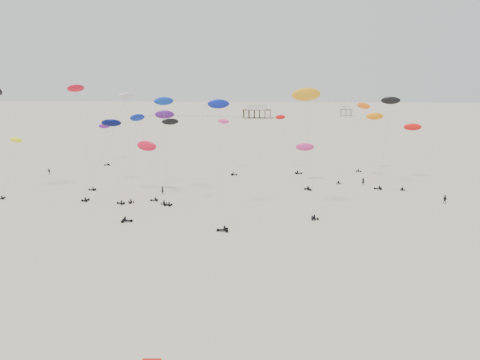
# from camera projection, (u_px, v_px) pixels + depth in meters

# --- Properties ---
(ground_plane) EXTENTS (900.00, 900.00, 0.00)m
(ground_plane) POSITION_uv_depth(u_px,v_px,m) (262.00, 144.00, 204.18)
(ground_plane) COLOR beige
(pavilion_main) EXTENTS (21.00, 13.00, 9.80)m
(pavilion_main) POSITION_uv_depth(u_px,v_px,m) (257.00, 112.00, 350.45)
(pavilion_main) COLOR brown
(pavilion_main) RESTS_ON ground
(pavilion_small) EXTENTS (9.00, 7.00, 8.00)m
(pavilion_small) POSITION_uv_depth(u_px,v_px,m) (346.00, 112.00, 373.92)
(pavilion_small) COLOR brown
(pavilion_small) RESTS_ON ground
(pier_fence) EXTENTS (80.20, 0.20, 1.50)m
(pier_fence) POSITION_uv_depth(u_px,v_px,m) (189.00, 117.00, 355.57)
(pier_fence) COLOR black
(pier_fence) RESTS_ON ground
(rig_0) EXTENTS (4.88, 12.67, 13.11)m
(rig_0) POSITION_uv_depth(u_px,v_px,m) (306.00, 155.00, 122.24)
(rig_0) COLOR black
(rig_0) RESTS_ON ground
(rig_1) EXTENTS (3.95, 12.12, 15.01)m
(rig_1) POSITION_uv_depth(u_px,v_px,m) (13.00, 153.00, 112.56)
(rig_1) COLOR black
(rig_1) RESTS_ON ground
(rig_2) EXTENTS (7.89, 14.07, 16.27)m
(rig_2) POSITION_uv_depth(u_px,v_px,m) (105.00, 135.00, 157.06)
(rig_2) COLOR black
(rig_2) RESTS_ON ground
(rig_3) EXTENTS (3.77, 6.50, 19.56)m
(rig_3) POSITION_uv_depth(u_px,v_px,m) (136.00, 140.00, 102.75)
(rig_3) COLOR black
(rig_3) RESTS_ON ground
(rig_4) EXTENTS (7.77, 4.29, 17.65)m
(rig_4) POSITION_uv_depth(u_px,v_px,m) (373.00, 122.00, 138.13)
(rig_4) COLOR black
(rig_4) RESTS_ON ground
(rig_5) EXTENTS (9.70, 13.69, 25.11)m
(rig_5) POSITION_uv_depth(u_px,v_px,m) (113.00, 130.00, 108.18)
(rig_5) COLOR black
(rig_5) RESTS_ON ground
(rig_6) EXTENTS (10.61, 14.45, 16.27)m
(rig_6) POSITION_uv_depth(u_px,v_px,m) (149.00, 153.00, 109.64)
(rig_6) COLOR black
(rig_6) RESTS_ON ground
(rig_7) EXTENTS (6.99, 10.75, 16.49)m
(rig_7) POSITION_uv_depth(u_px,v_px,m) (227.00, 137.00, 138.05)
(rig_7) COLOR black
(rig_7) RESTS_ON ground
(rig_8) EXTENTS (9.23, 9.33, 21.57)m
(rig_8) POSITION_uv_depth(u_px,v_px,m) (360.00, 117.00, 123.81)
(rig_8) COLOR black
(rig_8) RESTS_ON ground
(rig_9) EXTENTS (4.81, 10.40, 20.26)m
(rig_9) POSITION_uv_depth(u_px,v_px,m) (163.00, 128.00, 108.63)
(rig_9) COLOR black
(rig_9) RESTS_ON ground
(rig_10) EXTENTS (5.58, 4.35, 22.99)m
(rig_10) POSITION_uv_depth(u_px,v_px,m) (388.00, 119.00, 114.45)
(rig_10) COLOR black
(rig_10) RESTS_ON ground
(rig_11) EXTENTS (8.31, 8.57, 17.17)m
(rig_11) POSITION_uv_depth(u_px,v_px,m) (289.00, 144.00, 137.78)
(rig_11) COLOR black
(rig_11) RESTS_ON ground
(rig_12) EXTENTS (5.74, 14.66, 24.15)m
(rig_12) POSITION_uv_depth(u_px,v_px,m) (220.00, 139.00, 89.12)
(rig_12) COLOR black
(rig_12) RESTS_ON ground
(rig_13) EXTENTS (7.85, 10.96, 18.97)m
(rig_13) POSITION_uv_depth(u_px,v_px,m) (113.00, 135.00, 106.99)
(rig_13) COLOR black
(rig_13) RESTS_ON ground
(rig_15) EXTENTS (6.85, 8.58, 25.44)m
(rig_15) POSITION_uv_depth(u_px,v_px,m) (307.00, 107.00, 90.86)
(rig_15) COLOR black
(rig_15) RESTS_ON ground
(rig_16) EXTENTS (7.90, 15.04, 18.98)m
(rig_16) POSITION_uv_depth(u_px,v_px,m) (411.00, 137.00, 123.19)
(rig_16) COLOR black
(rig_16) RESTS_ON ground
(rig_17) EXTENTS (7.59, 7.76, 25.94)m
(rig_17) POSITION_uv_depth(u_px,v_px,m) (78.00, 104.00, 115.16)
(rig_17) COLOR black
(rig_17) RESTS_ON ground
(rig_18) EXTENTS (5.39, 9.56, 23.19)m
(rig_18) POSITION_uv_depth(u_px,v_px,m) (165.00, 120.00, 103.05)
(rig_18) COLOR black
(rig_18) RESTS_ON ground
(rig_19) EXTENTS (8.94, 15.62, 22.18)m
(rig_19) POSITION_uv_depth(u_px,v_px,m) (152.00, 162.00, 94.20)
(rig_19) COLOR black
(rig_19) RESTS_ON ground
(spectator_0) EXTENTS (0.97, 0.84, 2.23)m
(spectator_0) POSITION_uv_depth(u_px,v_px,m) (163.00, 194.00, 111.69)
(spectator_0) COLOR black
(spectator_0) RESTS_ON ground
(spectator_1) EXTENTS (1.25, 1.08, 2.21)m
(spectator_1) POSITION_uv_depth(u_px,v_px,m) (445.00, 204.00, 102.90)
(spectator_1) COLOR black
(spectator_1) RESTS_ON ground
(spectator_2) EXTENTS (1.27, 0.74, 2.08)m
(spectator_2) POSITION_uv_depth(u_px,v_px,m) (49.00, 174.00, 135.71)
(spectator_2) COLOR black
(spectator_2) RESTS_ON ground
(spectator_3) EXTENTS (0.94, 0.75, 2.30)m
(spectator_3) POSITION_uv_depth(u_px,v_px,m) (363.00, 185.00, 121.67)
(spectator_3) COLOR black
(spectator_3) RESTS_ON ground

